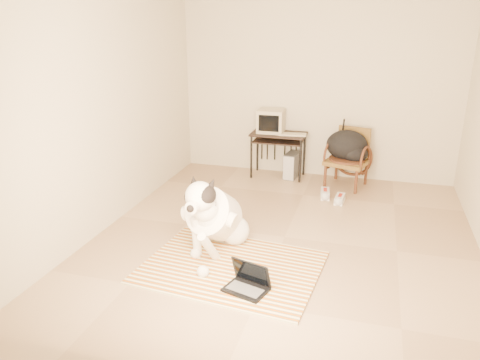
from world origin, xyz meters
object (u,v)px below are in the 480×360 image
at_px(computer_desk, 278,140).
at_px(backpack, 348,147).
at_px(crt_monitor, 271,121).
at_px(rattan_chair, 348,158).
at_px(laptop, 248,282).
at_px(dog, 214,217).
at_px(pc_tower, 292,165).

relative_size(computer_desk, backpack, 1.37).
bearing_deg(crt_monitor, rattan_chair, -7.65).
bearing_deg(crt_monitor, laptop, -80.83).
relative_size(dog, computer_desk, 1.59).
relative_size(computer_desk, rattan_chair, 0.98).
bearing_deg(pc_tower, computer_desk, -169.53).
xyz_separation_m(laptop, crt_monitor, (-0.51, 3.17, 0.75)).
height_order(pc_tower, backpack, backpack).
bearing_deg(backpack, computer_desk, 174.82).
bearing_deg(computer_desk, laptop, -82.94).
bearing_deg(laptop, dog, 129.01).
distance_m(dog, crt_monitor, 2.56).
xyz_separation_m(dog, laptop, (0.53, -0.66, -0.28)).
xyz_separation_m(computer_desk, crt_monitor, (-0.13, 0.05, 0.26)).
bearing_deg(computer_desk, crt_monitor, 157.87).
bearing_deg(rattan_chair, crt_monitor, 172.35).
height_order(computer_desk, backpack, backpack).
height_order(dog, computer_desk, dog).
bearing_deg(laptop, crt_monitor, 99.17).
relative_size(laptop, crt_monitor, 1.12).
bearing_deg(rattan_chair, backpack, 135.34).
xyz_separation_m(dog, crt_monitor, (0.02, 2.51, 0.47)).
bearing_deg(dog, backpack, 63.96).
height_order(laptop, pc_tower, pc_tower).
bearing_deg(pc_tower, crt_monitor, 178.10).
height_order(computer_desk, crt_monitor, crt_monitor).
distance_m(pc_tower, rattan_chair, 0.85).
bearing_deg(computer_desk, rattan_chair, -5.77).
xyz_separation_m(dog, computer_desk, (0.14, 2.46, 0.21)).
bearing_deg(dog, crt_monitor, 89.56).
bearing_deg(rattan_chair, computer_desk, 174.23).
height_order(pc_tower, rattan_chair, rattan_chair).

